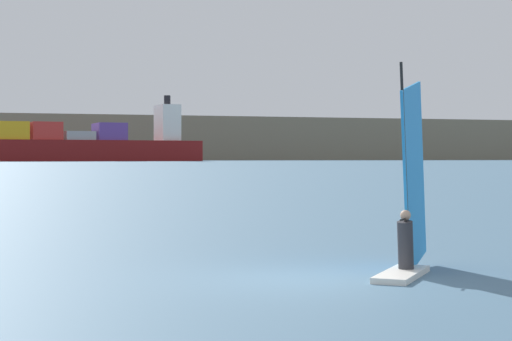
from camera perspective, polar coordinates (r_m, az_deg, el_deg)
name	(u,v)px	position (r m, az deg, el deg)	size (l,w,h in m)	color
ground_plane	(306,280)	(17.09, 3.36, -7.30)	(4000.00, 4000.00, 0.00)	#476B84
windsurfer	(409,214)	(18.16, 10.19, -2.91)	(1.76, 3.41, 4.40)	white
cargo_ship	(73,144)	(517.25, -12.11, 1.74)	(152.84, 80.04, 40.50)	maroon
distant_headland	(361,143)	(873.90, 7.04, 1.85)	(738.82, 331.29, 34.08)	#756B56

